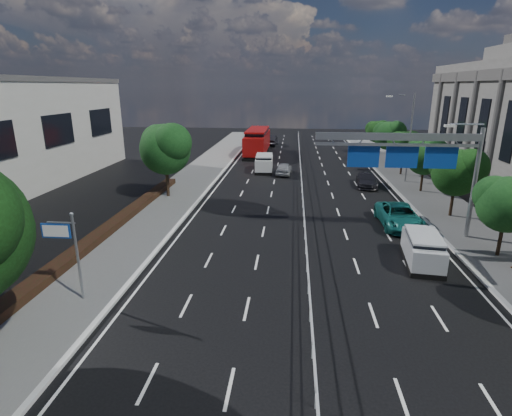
{
  "coord_description": "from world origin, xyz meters",
  "views": [
    {
      "loc": [
        -0.9,
        -15.79,
        9.63
      ],
      "look_at": [
        -3.1,
        7.7,
        2.4
      ],
      "focal_mm": 28.0,
      "sensor_mm": 36.0,
      "label": 1
    }
  ],
  "objects_px": {
    "toilet_sign": "(66,242)",
    "overhead_gantry": "(415,153)",
    "near_car_silver": "(284,169)",
    "red_bus": "(257,141)",
    "near_car_dark": "(271,140)",
    "white_minivan": "(264,163)",
    "silver_minivan": "(423,249)",
    "parked_car_teal": "(399,216)",
    "pedestrian_b": "(482,206)",
    "parked_car_dark": "(367,180)"
  },
  "relations": [
    {
      "from": "near_car_silver",
      "to": "near_car_dark",
      "type": "xyz_separation_m",
      "value": [
        -2.76,
        23.17,
        0.15
      ]
    },
    {
      "from": "white_minivan",
      "to": "near_car_dark",
      "type": "xyz_separation_m",
      "value": [
        -0.42,
        21.68,
        -0.13
      ]
    },
    {
      "from": "near_car_silver",
      "to": "parked_car_dark",
      "type": "bearing_deg",
      "value": 153.82
    },
    {
      "from": "toilet_sign",
      "to": "white_minivan",
      "type": "height_order",
      "value": "toilet_sign"
    },
    {
      "from": "parked_car_dark",
      "to": "red_bus",
      "type": "bearing_deg",
      "value": 128.63
    },
    {
      "from": "parked_car_dark",
      "to": "pedestrian_b",
      "type": "xyz_separation_m",
      "value": [
        6.9,
        -9.54,
        0.32
      ]
    },
    {
      "from": "parked_car_teal",
      "to": "pedestrian_b",
      "type": "distance_m",
      "value": 7.08
    },
    {
      "from": "near_car_silver",
      "to": "red_bus",
      "type": "bearing_deg",
      "value": -69.5
    },
    {
      "from": "toilet_sign",
      "to": "parked_car_teal",
      "type": "distance_m",
      "value": 21.49
    },
    {
      "from": "toilet_sign",
      "to": "near_car_silver",
      "type": "xyz_separation_m",
      "value": [
        9.06,
        28.73,
        -2.26
      ]
    },
    {
      "from": "toilet_sign",
      "to": "white_minivan",
      "type": "distance_m",
      "value": 31.01
    },
    {
      "from": "parked_car_teal",
      "to": "parked_car_dark",
      "type": "bearing_deg",
      "value": 90.45
    },
    {
      "from": "toilet_sign",
      "to": "silver_minivan",
      "type": "relative_size",
      "value": 0.99
    },
    {
      "from": "silver_minivan",
      "to": "parked_car_dark",
      "type": "bearing_deg",
      "value": 96.49
    },
    {
      "from": "toilet_sign",
      "to": "parked_car_dark",
      "type": "distance_m",
      "value": 29.73
    },
    {
      "from": "parked_car_teal",
      "to": "white_minivan",
      "type": "bearing_deg",
      "value": 120.37
    },
    {
      "from": "overhead_gantry",
      "to": "red_bus",
      "type": "distance_m",
      "value": 35.17
    },
    {
      "from": "silver_minivan",
      "to": "pedestrian_b",
      "type": "relative_size",
      "value": 2.59
    },
    {
      "from": "white_minivan",
      "to": "silver_minivan",
      "type": "height_order",
      "value": "white_minivan"
    },
    {
      "from": "toilet_sign",
      "to": "red_bus",
      "type": "distance_m",
      "value": 42.85
    },
    {
      "from": "overhead_gantry",
      "to": "parked_car_dark",
      "type": "bearing_deg",
      "value": 90.99
    },
    {
      "from": "near_car_silver",
      "to": "silver_minivan",
      "type": "relative_size",
      "value": 0.92
    },
    {
      "from": "overhead_gantry",
      "to": "pedestrian_b",
      "type": "xyz_separation_m",
      "value": [
        6.66,
        4.37,
        -4.62
      ]
    },
    {
      "from": "silver_minivan",
      "to": "near_car_dark",
      "type": "bearing_deg",
      "value": 110.08
    },
    {
      "from": "white_minivan",
      "to": "silver_minivan",
      "type": "xyz_separation_m",
      "value": [
        10.74,
        -24.49,
        -0.11
      ]
    },
    {
      "from": "near_car_dark",
      "to": "white_minivan",
      "type": "bearing_deg",
      "value": 94.62
    },
    {
      "from": "near_car_dark",
      "to": "red_bus",
      "type": "bearing_deg",
      "value": 84.43
    },
    {
      "from": "near_car_silver",
      "to": "near_car_dark",
      "type": "height_order",
      "value": "near_car_dark"
    },
    {
      "from": "overhead_gantry",
      "to": "toilet_sign",
      "type": "bearing_deg",
      "value": -150.4
    },
    {
      "from": "toilet_sign",
      "to": "pedestrian_b",
      "type": "relative_size",
      "value": 2.57
    },
    {
      "from": "toilet_sign",
      "to": "overhead_gantry",
      "type": "bearing_deg",
      "value": 29.6
    },
    {
      "from": "near_car_silver",
      "to": "silver_minivan",
      "type": "bearing_deg",
      "value": 113.46
    },
    {
      "from": "near_car_dark",
      "to": "toilet_sign",
      "type": "bearing_deg",
      "value": 86.6
    },
    {
      "from": "toilet_sign",
      "to": "near_car_dark",
      "type": "height_order",
      "value": "toilet_sign"
    },
    {
      "from": "near_car_dark",
      "to": "parked_car_teal",
      "type": "height_order",
      "value": "near_car_dark"
    },
    {
      "from": "near_car_silver",
      "to": "near_car_dark",
      "type": "distance_m",
      "value": 23.33
    },
    {
      "from": "toilet_sign",
      "to": "overhead_gantry",
      "type": "height_order",
      "value": "overhead_gantry"
    },
    {
      "from": "red_bus",
      "to": "near_car_silver",
      "type": "distance_m",
      "value": 14.53
    },
    {
      "from": "toilet_sign",
      "to": "parked_car_teal",
      "type": "relative_size",
      "value": 0.78
    },
    {
      "from": "toilet_sign",
      "to": "overhead_gantry",
      "type": "xyz_separation_m",
      "value": [
        17.69,
        10.05,
        2.66
      ]
    },
    {
      "from": "red_bus",
      "to": "pedestrian_b",
      "type": "height_order",
      "value": "red_bus"
    },
    {
      "from": "red_bus",
      "to": "near_car_silver",
      "type": "bearing_deg",
      "value": -72.37
    },
    {
      "from": "white_minivan",
      "to": "near_car_silver",
      "type": "xyz_separation_m",
      "value": [
        2.35,
        -1.49,
        -0.29
      ]
    },
    {
      "from": "silver_minivan",
      "to": "parked_car_teal",
      "type": "xyz_separation_m",
      "value": [
        0.25,
        6.28,
        -0.08
      ]
    },
    {
      "from": "silver_minivan",
      "to": "near_car_silver",
      "type": "bearing_deg",
      "value": 116.54
    },
    {
      "from": "overhead_gantry",
      "to": "white_minivan",
      "type": "bearing_deg",
      "value": 118.58
    },
    {
      "from": "near_car_dark",
      "to": "silver_minivan",
      "type": "relative_size",
      "value": 1.16
    },
    {
      "from": "silver_minivan",
      "to": "parked_car_dark",
      "type": "height_order",
      "value": "silver_minivan"
    },
    {
      "from": "white_minivan",
      "to": "parked_car_teal",
      "type": "bearing_deg",
      "value": -60.78
    },
    {
      "from": "silver_minivan",
      "to": "parked_car_teal",
      "type": "height_order",
      "value": "silver_minivan"
    }
  ]
}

